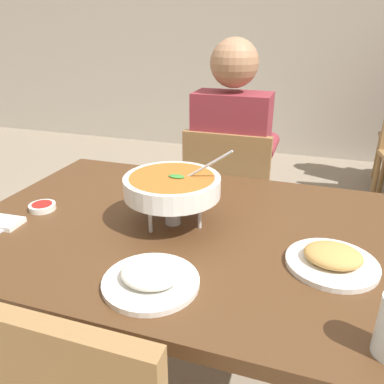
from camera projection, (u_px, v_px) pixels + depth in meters
The scene contains 9 objects.
cafe_rear_partition at pixel (292, 10), 3.88m from camera, with size 10.00×0.10×3.00m, color #BCB2A3.
dining_table_main at pixel (178, 252), 1.27m from camera, with size 1.34×0.95×0.77m.
chair_diner_main at pixel (229, 202), 2.00m from camera, with size 0.44×0.44×0.90m.
diner_main at pixel (232, 157), 1.93m from camera, with size 0.40×0.45×1.31m.
curry_bowl at pixel (173, 186), 1.19m from camera, with size 0.33×0.30×0.26m.
rice_plate at pixel (151, 278), 0.93m from camera, with size 0.24×0.24×0.06m.
appetizer_plate at pixel (332, 259), 1.01m from camera, with size 0.24×0.24×0.06m.
sauce_dish at pixel (42, 207), 1.32m from camera, with size 0.09×0.09×0.02m.
napkin_folded at pixel (2, 222), 1.22m from camera, with size 0.12×0.08×0.02m, color white.
Camera 1 is at (0.39, -1.02, 1.35)m, focal length 35.86 mm.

